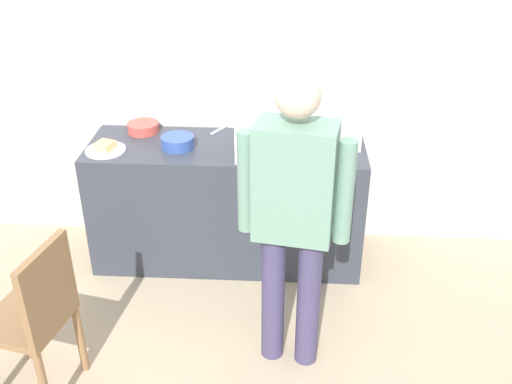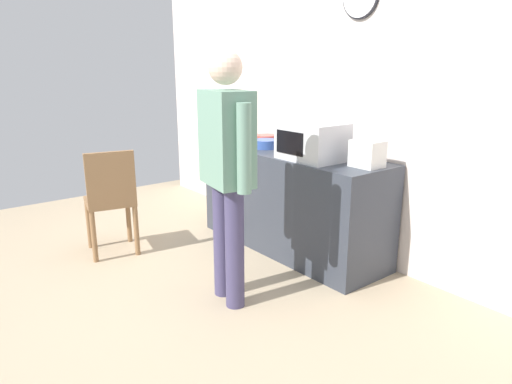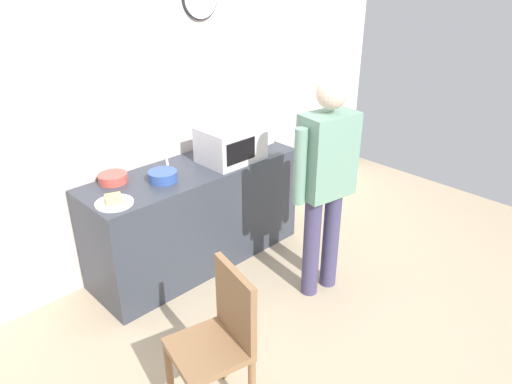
{
  "view_description": "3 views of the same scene",
  "coord_description": "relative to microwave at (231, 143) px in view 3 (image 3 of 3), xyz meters",
  "views": [
    {
      "loc": [
        0.35,
        -2.39,
        2.54
      ],
      "look_at": [
        0.17,
        0.78,
        0.78
      ],
      "focal_mm": 41.57,
      "sensor_mm": 36.0,
      "label": 1
    },
    {
      "loc": [
        2.85,
        -1.49,
        1.62
      ],
      "look_at": [
        0.17,
        0.63,
        0.68
      ],
      "focal_mm": 32.23,
      "sensor_mm": 36.0,
      "label": 2
    },
    {
      "loc": [
        -2.19,
        -1.72,
        2.44
      ],
      "look_at": [
        0.19,
        0.74,
        0.75
      ],
      "focal_mm": 33.62,
      "sensor_mm": 36.0,
      "label": 3
    }
  ],
  "objects": [
    {
      "name": "fork_utensil",
      "position": [
        -0.41,
        0.35,
        -0.15
      ],
      "size": [
        0.1,
        0.16,
        0.01
      ],
      "primitive_type": "cube",
      "rotation": [
        0.0,
        0.0,
        1.04
      ],
      "color": "silver",
      "rests_on": "kitchen_counter"
    },
    {
      "name": "kitchen_counter",
      "position": [
        -0.33,
        0.09,
        -0.59
      ],
      "size": [
        1.87,
        0.62,
        0.89
      ],
      "primitive_type": "cube",
      "color": "#333842",
      "rests_on": "ground_plane"
    },
    {
      "name": "wooden_chair",
      "position": [
        -1.19,
        -1.24,
        -0.52
      ],
      "size": [
        0.48,
        0.48,
        0.94
      ],
      "color": "olive",
      "rests_on": "ground_plane"
    },
    {
      "name": "back_wall",
      "position": [
        -0.27,
        0.47,
        0.27
      ],
      "size": [
        5.4,
        0.13,
        2.6
      ],
      "color": "silver",
      "rests_on": "ground_plane"
    },
    {
      "name": "toaster",
      "position": [
        0.45,
        0.13,
        -0.05
      ],
      "size": [
        0.22,
        0.18,
        0.2
      ],
      "primitive_type": "cube",
      "color": "silver",
      "rests_on": "kitchen_counter"
    },
    {
      "name": "ground_plane",
      "position": [
        -0.28,
        -1.13,
        -1.04
      ],
      "size": [
        6.0,
        6.0,
        0.0
      ],
      "primitive_type": "plane",
      "color": "tan"
    },
    {
      "name": "cereal_bowl",
      "position": [
        -0.94,
        0.29,
        -0.12
      ],
      "size": [
        0.22,
        0.22,
        0.07
      ],
      "primitive_type": "cylinder",
      "color": "#C64C42",
      "rests_on": "kitchen_counter"
    },
    {
      "name": "person_standing",
      "position": [
        0.12,
        -0.91,
        -0.03
      ],
      "size": [
        0.58,
        0.3,
        1.72
      ],
      "color": "#413B60",
      "rests_on": "ground_plane"
    },
    {
      "name": "microwave",
      "position": [
        0.0,
        0.0,
        0.0
      ],
      "size": [
        0.5,
        0.39,
        0.3
      ],
      "color": "silver",
      "rests_on": "kitchen_counter"
    },
    {
      "name": "spoon_utensil",
      "position": [
        0.22,
        0.33,
        -0.15
      ],
      "size": [
        0.15,
        0.11,
        0.01
      ],
      "primitive_type": "cube",
      "rotation": [
        0.0,
        0.0,
        0.61
      ],
      "color": "silver",
      "rests_on": "kitchen_counter"
    },
    {
      "name": "sandwich_plate",
      "position": [
        -1.12,
        -0.04,
        -0.13
      ],
      "size": [
        0.27,
        0.27,
        0.07
      ],
      "color": "white",
      "rests_on": "kitchen_counter"
    },
    {
      "name": "salad_bowl",
      "position": [
        -0.65,
        0.05,
        -0.11
      ],
      "size": [
        0.22,
        0.22,
        0.08
      ],
      "primitive_type": "cylinder",
      "color": "#33519E",
      "rests_on": "kitchen_counter"
    }
  ]
}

